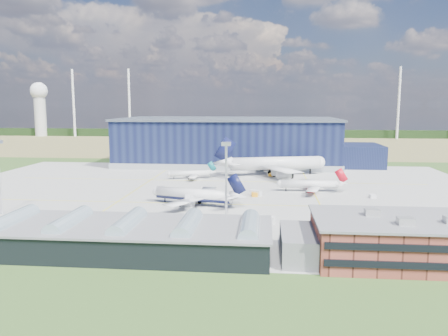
# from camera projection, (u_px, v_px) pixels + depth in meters

# --- Properties ---
(ground) EXTENTS (600.00, 600.00, 0.00)m
(ground) POSITION_uv_depth(u_px,v_px,m) (206.00, 198.00, 159.30)
(ground) COLOR #2D4F1D
(ground) RESTS_ON ground
(apron) EXTENTS (220.00, 160.00, 0.08)m
(apron) POSITION_uv_depth(u_px,v_px,m) (210.00, 192.00, 169.14)
(apron) COLOR #969792
(apron) RESTS_ON ground
(farmland) EXTENTS (600.00, 220.00, 0.01)m
(farmland) POSITION_uv_depth(u_px,v_px,m) (241.00, 144.00, 375.99)
(farmland) COLOR olive
(farmland) RESTS_ON ground
(treeline) EXTENTS (600.00, 8.00, 8.00)m
(treeline) POSITION_uv_depth(u_px,v_px,m) (245.00, 133.00, 454.20)
(treeline) COLOR black
(treeline) RESTS_ON ground
(horizon_dressing) EXTENTS (440.20, 18.00, 70.00)m
(horizon_dressing) POSITION_uv_depth(u_px,v_px,m) (65.00, 104.00, 462.45)
(horizon_dressing) COLOR white
(horizon_dressing) RESTS_ON ground
(hangar) EXTENTS (145.00, 62.00, 26.10)m
(hangar) POSITION_uv_depth(u_px,v_px,m) (233.00, 143.00, 250.73)
(hangar) COLOR #0F1433
(hangar) RESTS_ON ground
(ops_building) EXTENTS (46.00, 23.00, 10.90)m
(ops_building) POSITION_uv_depth(u_px,v_px,m) (421.00, 240.00, 94.29)
(ops_building) COLOR brown
(ops_building) RESTS_ON ground
(glass_concourse) EXTENTS (78.00, 23.00, 8.60)m
(glass_concourse) POSITION_uv_depth(u_px,v_px,m) (143.00, 236.00, 100.28)
(glass_concourse) COLOR black
(glass_concourse) RESTS_ON ground
(light_mast_center) EXTENTS (2.60, 2.60, 23.00)m
(light_mast_center) POSITION_uv_depth(u_px,v_px,m) (226.00, 168.00, 126.57)
(light_mast_center) COLOR silver
(light_mast_center) RESTS_ON ground
(airliner_navy) EXTENTS (43.06, 42.53, 11.42)m
(airliner_navy) POSITION_uv_depth(u_px,v_px,m) (193.00, 188.00, 146.91)
(airliner_navy) COLOR white
(airliner_navy) RESTS_ON ground
(airliner_red) EXTENTS (28.65, 28.05, 9.17)m
(airliner_red) POSITION_uv_depth(u_px,v_px,m) (309.00, 180.00, 169.73)
(airliner_red) COLOR white
(airliner_red) RESTS_ON ground
(airliner_widebody) EXTENTS (67.92, 67.06, 18.20)m
(airliner_widebody) POSITION_uv_depth(u_px,v_px,m) (276.00, 157.00, 208.15)
(airliner_widebody) COLOR white
(airliner_widebody) RESTS_ON ground
(airliner_regional) EXTENTS (29.22, 28.88, 7.64)m
(airliner_regional) POSITION_uv_depth(u_px,v_px,m) (190.00, 171.00, 199.39)
(airliner_regional) COLOR white
(airliner_regional) RESTS_ON ground
(gse_tug_a) EXTENTS (2.52, 3.72, 1.46)m
(gse_tug_a) POSITION_uv_depth(u_px,v_px,m) (254.00, 194.00, 161.44)
(gse_tug_a) COLOR orange
(gse_tug_a) RESTS_ON ground
(gse_tug_b) EXTENTS (2.43, 3.45, 1.43)m
(gse_tug_b) POSITION_uv_depth(u_px,v_px,m) (187.00, 201.00, 151.31)
(gse_tug_b) COLOR orange
(gse_tug_b) RESTS_ON ground
(gse_van_a) EXTENTS (5.63, 4.27, 2.25)m
(gse_van_a) POSITION_uv_depth(u_px,v_px,m) (316.00, 234.00, 110.56)
(gse_van_a) COLOR white
(gse_van_a) RESTS_ON ground
(gse_cart_a) EXTENTS (2.14, 3.12, 1.32)m
(gse_cart_a) POSITION_uv_depth(u_px,v_px,m) (373.00, 196.00, 158.81)
(gse_cart_a) COLOR white
(gse_cart_a) RESTS_ON ground
(gse_van_b) EXTENTS (4.96, 3.92, 2.07)m
(gse_van_b) POSITION_uv_depth(u_px,v_px,m) (255.00, 193.00, 162.71)
(gse_van_b) COLOR white
(gse_van_b) RESTS_ON ground
(gse_tug_c) EXTENTS (2.60, 3.42, 1.33)m
(gse_tug_c) POSITION_uv_depth(u_px,v_px,m) (271.00, 175.00, 206.88)
(gse_tug_c) COLOR orange
(gse_tug_c) RESTS_ON ground
(gse_van_c) EXTENTS (4.97, 3.11, 2.21)m
(gse_van_c) POSITION_uv_depth(u_px,v_px,m) (266.00, 220.00, 124.43)
(gse_van_c) COLOR white
(gse_van_c) RESTS_ON ground
(airstair) EXTENTS (2.88, 5.13, 3.10)m
(airstair) POSITION_uv_depth(u_px,v_px,m) (190.00, 204.00, 142.84)
(airstair) COLOR white
(airstair) RESTS_ON ground
(car_a) EXTENTS (3.25, 1.49, 1.08)m
(car_a) POSITION_uv_depth(u_px,v_px,m) (384.00, 214.00, 133.00)
(car_a) COLOR #99999E
(car_a) RESTS_ON ground
(car_b) EXTENTS (3.71, 2.02, 1.16)m
(car_b) POSITION_uv_depth(u_px,v_px,m) (113.00, 231.00, 115.54)
(car_b) COLOR #99999E
(car_b) RESTS_ON ground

